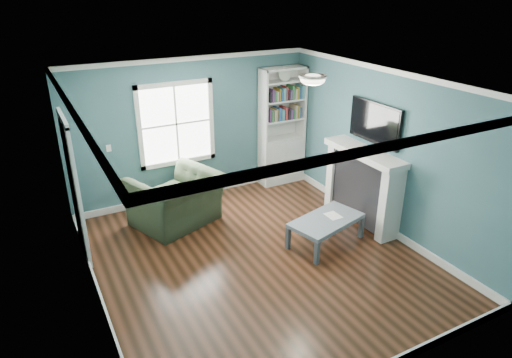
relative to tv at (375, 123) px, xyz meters
name	(u,v)px	position (x,y,z in m)	size (l,w,h in m)	color
floor	(258,259)	(-2.20, -0.20, -1.72)	(5.00, 5.00, 0.00)	black
room_walls	(258,159)	(-2.20, -0.20, -0.14)	(5.00, 5.00, 5.00)	#365B65
trim	(258,182)	(-2.20, -0.20, -0.49)	(4.50, 5.00, 2.60)	white
window	(176,124)	(-2.50, 2.29, -0.27)	(1.40, 0.06, 1.50)	white
bookshelf	(282,138)	(-0.43, 2.10, -0.80)	(0.90, 0.35, 2.31)	silver
fireplace	(362,187)	(-0.12, 0.00, -1.09)	(0.44, 1.58, 1.30)	black
tv	(375,123)	(0.00, 0.00, 0.00)	(0.06, 1.10, 0.65)	black
door	(74,187)	(-4.42, 1.20, -0.65)	(0.12, 0.98, 2.17)	silver
ceiling_fixture	(313,79)	(-1.30, -0.10, 0.82)	(0.38, 0.38, 0.15)	white
light_switch	(109,148)	(-3.70, 2.28, -0.52)	(0.08, 0.01, 0.12)	white
recliner	(176,192)	(-2.87, 1.40, -1.15)	(1.32, 0.86, 1.16)	black
coffee_table	(326,222)	(-1.05, -0.29, -1.36)	(1.28, 0.91, 0.42)	#454D52
paper_sheet	(333,216)	(-0.90, -0.26, -1.30)	(0.20, 0.26, 0.00)	white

